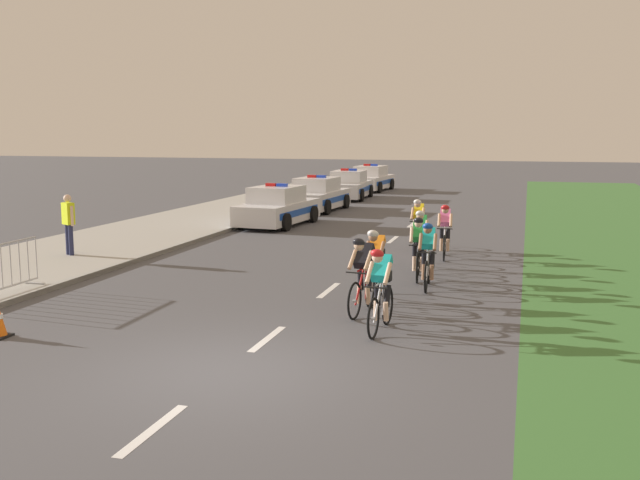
% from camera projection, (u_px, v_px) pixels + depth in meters
% --- Properties ---
extents(ground_plane, '(160.00, 160.00, 0.00)m').
position_uv_depth(ground_plane, '(226.00, 372.00, 10.80)').
color(ground_plane, '#4C4C51').
extents(sidewalk_slab, '(4.86, 60.00, 0.12)m').
position_uv_depth(sidewalk_slab, '(166.00, 228.00, 26.35)').
color(sidewalk_slab, '#A3A099').
rests_on(sidewalk_slab, ground).
extents(kerb_edge, '(0.16, 60.00, 0.13)m').
position_uv_depth(kerb_edge, '(227.00, 230.00, 25.71)').
color(kerb_edge, '#9E9E99').
rests_on(kerb_edge, ground).
extents(lane_markings_centre, '(0.14, 21.60, 0.01)m').
position_uv_depth(lane_markings_centre, '(350.00, 274.00, 18.21)').
color(lane_markings_centre, white).
rests_on(lane_markings_centre, ground).
extents(cyclist_lead, '(0.43, 1.72, 1.56)m').
position_uv_depth(cyclist_lead, '(381.00, 288.00, 12.81)').
color(cyclist_lead, black).
rests_on(cyclist_lead, ground).
extents(cyclist_second, '(0.45, 1.72, 1.56)m').
position_uv_depth(cyclist_second, '(363.00, 274.00, 14.08)').
color(cyclist_second, black).
rests_on(cyclist_second, ground).
extents(cyclist_third, '(0.42, 1.72, 1.56)m').
position_uv_depth(cyclist_third, '(376.00, 264.00, 15.21)').
color(cyclist_third, black).
rests_on(cyclist_third, ground).
extents(cyclist_fourth, '(0.43, 1.72, 1.56)m').
position_uv_depth(cyclist_fourth, '(428.00, 254.00, 16.37)').
color(cyclist_fourth, black).
rests_on(cyclist_fourth, ground).
extents(cyclist_fifth, '(0.45, 1.72, 1.56)m').
position_uv_depth(cyclist_fifth, '(418.00, 247.00, 17.40)').
color(cyclist_fifth, black).
rests_on(cyclist_fifth, ground).
extents(cyclist_sixth, '(0.43, 1.72, 1.56)m').
position_uv_depth(cyclist_sixth, '(420.00, 238.00, 18.85)').
color(cyclist_sixth, black).
rests_on(cyclist_sixth, ground).
extents(cyclist_seventh, '(0.44, 1.72, 1.56)m').
position_uv_depth(cyclist_seventh, '(445.00, 230.00, 20.30)').
color(cyclist_seventh, black).
rests_on(cyclist_seventh, ground).
extents(cyclist_eighth, '(0.42, 1.72, 1.56)m').
position_uv_depth(cyclist_eighth, '(418.00, 223.00, 21.88)').
color(cyclist_eighth, black).
rests_on(cyclist_eighth, ground).
extents(police_car_nearest, '(2.26, 4.52, 1.59)m').
position_uv_depth(police_car_nearest, '(278.00, 207.00, 27.43)').
color(police_car_nearest, silver).
rests_on(police_car_nearest, ground).
extents(police_car_second, '(2.19, 4.49, 1.59)m').
position_uv_depth(police_car_second, '(317.00, 195.00, 32.55)').
color(police_car_second, silver).
rests_on(police_car_second, ground).
extents(police_car_third, '(2.13, 4.47, 1.59)m').
position_uv_depth(police_car_third, '(349.00, 186.00, 38.25)').
color(police_car_third, silver).
rests_on(police_car_third, ground).
extents(police_car_furthest, '(2.25, 4.52, 1.59)m').
position_uv_depth(police_car_furthest, '(371.00, 179.00, 43.52)').
color(police_car_furthest, white).
rests_on(police_car_furthest, ground).
extents(crowd_barrier_front, '(0.52, 2.32, 1.07)m').
position_uv_depth(crowd_barrier_front, '(2.00, 269.00, 15.33)').
color(crowd_barrier_front, '#B7BABF').
rests_on(crowd_barrier_front, sidewalk_slab).
extents(spectator_closest, '(0.49, 0.37, 1.68)m').
position_uv_depth(spectator_closest, '(68.00, 220.00, 20.14)').
color(spectator_closest, '#23284C').
rests_on(spectator_closest, sidewalk_slab).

